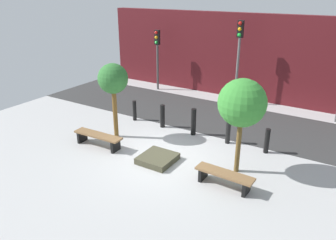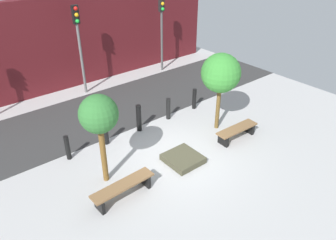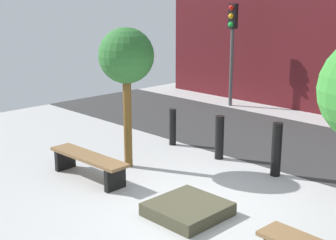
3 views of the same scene
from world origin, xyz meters
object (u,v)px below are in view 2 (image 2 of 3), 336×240
bollard_right (168,109)px  traffic_light_mid_east (162,20)px  bench_right (237,131)px  bollard_center (139,118)px  tree_behind_left_bench (99,116)px  bench_left (123,188)px  traffic_light_mid_west (78,35)px  bollard_left (106,132)px  bollard_far_left (68,148)px  bollard_far_right (194,99)px  tree_behind_right_bench (221,73)px  planter_bed (183,159)px

bollard_right → traffic_light_mid_east: 5.91m
bench_right → bollard_center: bollard_center is taller
tree_behind_left_bench → traffic_light_mid_east: traffic_light_mid_east is taller
bench_left → traffic_light_mid_west: traffic_light_mid_west is taller
tree_behind_left_bench → bollard_left: size_ratio=2.98×
bench_right → bollard_right: bollard_right is taller
bollard_center → traffic_light_mid_east: 6.77m
tree_behind_left_bench → traffic_light_mid_west: traffic_light_mid_west is taller
bench_right → bollard_left: 4.77m
bollard_center → bollard_far_left: bearing=180.0°
bollard_center → bollard_far_right: bollard_center is taller
bollard_left → bench_left: bearing=-110.3°
bollard_far_right → traffic_light_mid_west: size_ratio=0.22×
bollard_far_left → bollard_right: bollard_right is taller
tree_behind_left_bench → bollard_far_right: 5.90m
bollard_far_left → traffic_light_mid_east: traffic_light_mid_east is taller
bench_left → traffic_light_mid_east: (7.08, 7.18, 2.35)m
bench_right → tree_behind_right_bench: size_ratio=0.58×
tree_behind_left_bench → traffic_light_mid_east: (7.08, 6.18, 0.43)m
bollard_left → bollard_right: 2.88m
bench_left → bollard_far_right: bollard_far_right is taller
bollard_right → bollard_center: bearing=180.0°
bench_left → traffic_light_mid_west: size_ratio=0.49×
tree_behind_left_bench → bollard_right: bearing=24.0°
traffic_light_mid_east → planter_bed: bearing=-123.5°
tree_behind_left_bench → bollard_far_left: bearing=103.8°
tree_behind_left_bench → bollard_center: (2.45, 1.74, -1.73)m
bench_right → bollard_right: 2.93m
bollard_far_left → bollard_far_right: 5.76m
bollard_left → bollard_far_right: bearing=0.0°
bench_left → tree_behind_right_bench: tree_behind_right_bench is taller
traffic_light_mid_east → tree_behind_right_bench: bearing=-109.4°
bench_left → traffic_light_mid_east: bearing=43.3°
bench_left → traffic_light_mid_west: (2.45, 7.18, 2.40)m
bench_left → bollard_center: (2.45, 2.74, 0.19)m
tree_behind_left_bench → bollard_right: 4.63m
tree_behind_right_bench → bollard_right: (-1.01, 1.74, -1.81)m
bench_left → planter_bed: bench_left is taller
tree_behind_left_bench → traffic_light_mid_east: size_ratio=0.73×
bench_right → traffic_light_mid_west: (-2.45, 7.18, 2.43)m
bollard_far_left → bollard_center: 2.88m
bollard_far_left → bollard_center: size_ratio=0.82×
bench_right → traffic_light_mid_west: size_ratio=0.44×
bollard_right → traffic_light_mid_east: bearing=54.4°
planter_bed → bollard_right: (1.44, 2.54, 0.35)m
planter_bed → bollard_far_left: bollard_far_left is taller
tree_behind_right_bench → tree_behind_left_bench: bearing=180.0°
tree_behind_left_bench → bollard_far_right: (5.34, 1.74, -1.82)m
traffic_light_mid_east → tree_behind_left_bench: bearing=-138.9°
bench_right → traffic_light_mid_west: bearing=110.9°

